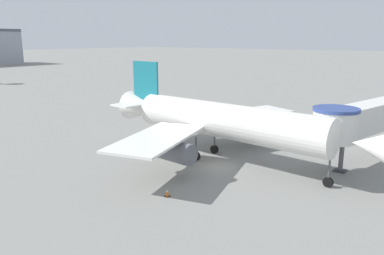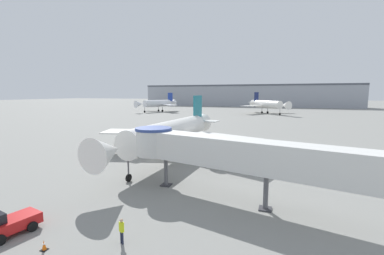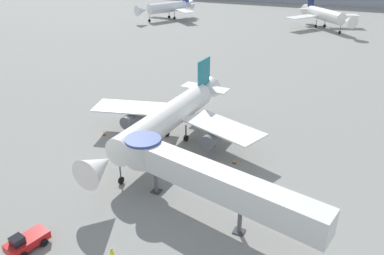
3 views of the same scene
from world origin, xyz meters
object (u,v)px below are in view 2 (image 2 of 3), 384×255
(jet_bridge, at_px, (219,151))
(pushback_tug_red, at_px, (8,224))
(ground_crew_marshaller, at_px, (122,229))
(background_jet_navy_tail, at_px, (267,104))
(traffic_cone_apron_front, at_px, (44,245))
(traffic_cone_starboard_wing, at_px, (236,165))
(background_jet_blue_tail, at_px, (158,103))
(traffic_cone_port_wing, at_px, (111,154))
(main_airplane, at_px, (172,133))

(jet_bridge, height_order, pushback_tug_red, jet_bridge)
(pushback_tug_red, relative_size, ground_crew_marshaller, 2.29)
(pushback_tug_red, bearing_deg, background_jet_navy_tail, 96.40)
(traffic_cone_apron_front, height_order, ground_crew_marshaller, ground_crew_marshaller)
(traffic_cone_starboard_wing, distance_m, background_jet_blue_tail, 112.30)
(traffic_cone_port_wing, height_order, background_jet_blue_tail, background_jet_blue_tail)
(background_jet_navy_tail, bearing_deg, traffic_cone_starboard_wing, -129.01)
(ground_crew_marshaller, bearing_deg, main_airplane, -51.06)
(jet_bridge, xyz_separation_m, background_jet_navy_tail, (-2.68, 111.84, 0.03))
(pushback_tug_red, bearing_deg, traffic_cone_port_wing, 121.10)
(background_jet_navy_tail, bearing_deg, traffic_cone_port_wing, -140.60)
(ground_crew_marshaller, xyz_separation_m, background_jet_navy_tail, (1.63, 121.65, 3.73))
(traffic_cone_starboard_wing, distance_m, ground_crew_marshaller, 21.55)
(traffic_cone_apron_front, xyz_separation_m, traffic_cone_starboard_wing, (8.42, 23.53, -0.00))
(traffic_cone_starboard_wing, bearing_deg, pushback_tug_red, -118.42)
(traffic_cone_port_wing, height_order, ground_crew_marshaller, ground_crew_marshaller)
(pushback_tug_red, relative_size, background_jet_navy_tail, 0.17)
(traffic_cone_apron_front, xyz_separation_m, background_jet_blue_tail, (-52.56, 117.74, 4.33))
(background_jet_blue_tail, bearing_deg, traffic_cone_port_wing, -43.73)
(background_jet_navy_tail, relative_size, background_jet_blue_tail, 0.92)
(jet_bridge, height_order, traffic_cone_apron_front, jet_bridge)
(pushback_tug_red, bearing_deg, jet_bridge, 53.56)
(main_airplane, height_order, ground_crew_marshaller, main_airplane)
(main_airplane, relative_size, traffic_cone_port_wing, 44.85)
(traffic_cone_port_wing, bearing_deg, traffic_cone_apron_front, -61.91)
(main_airplane, xyz_separation_m, traffic_cone_starboard_wing, (10.26, -1.03, -3.85))
(background_jet_navy_tail, bearing_deg, jet_bridge, -129.00)
(pushback_tug_red, distance_m, traffic_cone_port_wing, 23.86)
(traffic_cone_apron_front, bearing_deg, jet_bridge, 54.43)
(background_jet_navy_tail, bearing_deg, main_airplane, -134.90)
(main_airplane, distance_m, jet_bridge, 16.28)
(pushback_tug_red, distance_m, ground_crew_marshaller, 8.65)
(traffic_cone_starboard_wing, relative_size, ground_crew_marshaller, 0.37)
(ground_crew_marshaller, bearing_deg, traffic_cone_port_wing, -27.78)
(traffic_cone_starboard_wing, height_order, ground_crew_marshaller, ground_crew_marshaller)
(jet_bridge, height_order, traffic_cone_starboard_wing, jet_bridge)
(main_airplane, height_order, jet_bridge, main_airplane)
(traffic_cone_starboard_wing, bearing_deg, background_jet_blue_tail, 122.91)
(background_jet_navy_tail, bearing_deg, ground_crew_marshaller, -131.14)
(main_airplane, relative_size, traffic_cone_apron_front, 45.89)
(traffic_cone_port_wing, distance_m, background_jet_navy_tail, 102.85)
(traffic_cone_starboard_wing, xyz_separation_m, traffic_cone_port_wing, (-20.64, -0.63, 0.01))
(traffic_cone_apron_front, relative_size, background_jet_blue_tail, 0.03)
(jet_bridge, height_order, background_jet_blue_tail, background_jet_blue_tail)
(jet_bridge, xyz_separation_m, traffic_cone_apron_front, (-8.71, -12.18, -4.41))
(main_airplane, distance_m, ground_crew_marshaller, 23.27)
(main_airplane, relative_size, background_jet_navy_tail, 1.27)
(traffic_cone_apron_front, distance_m, traffic_cone_port_wing, 25.96)
(pushback_tug_red, relative_size, traffic_cone_starboard_wing, 6.13)
(pushback_tug_red, bearing_deg, background_jet_blue_tail, 123.54)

